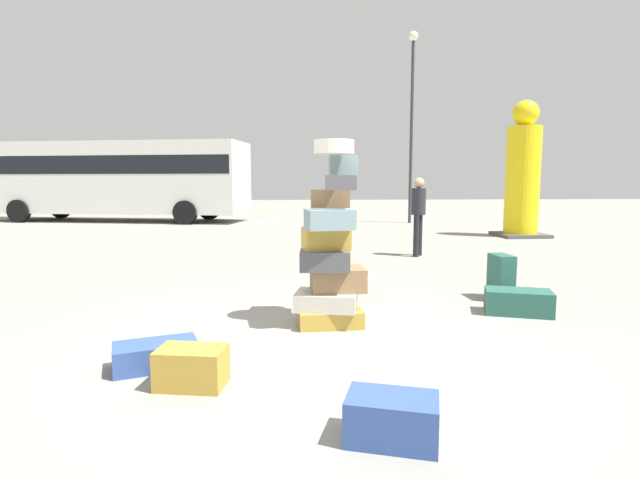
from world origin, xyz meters
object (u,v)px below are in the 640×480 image
at_px(yellow_dummy_statue, 523,177).
at_px(suitcase_navy_right_side, 156,355).
at_px(suitcase_teal_left_side, 518,302).
at_px(suitcase_tower, 331,256).
at_px(suitcase_teal_foreground_far, 501,277).
at_px(suitcase_cream_white_trunk, 356,292).
at_px(lamp_post, 412,103).
at_px(suitcase_tan_foreground_near, 192,367).
at_px(parked_bus, 116,176).
at_px(person_bearded_onlooker, 418,209).
at_px(suitcase_navy_behind_tower, 392,419).

bearing_deg(yellow_dummy_statue, suitcase_navy_right_side, -129.82).
distance_m(suitcase_teal_left_side, suitcase_navy_right_side, 4.12).
bearing_deg(suitcase_tower, suitcase_teal_foreground_far, 22.61).
bearing_deg(suitcase_tower, suitcase_cream_white_trunk, 65.48).
xyz_separation_m(suitcase_navy_right_side, lamp_post, (6.01, 14.60, 4.48)).
relative_size(suitcase_tan_foreground_near, parked_bus, 0.05).
bearing_deg(yellow_dummy_statue, suitcase_tower, -127.11).
height_order(suitcase_teal_foreground_far, person_bearded_onlooker, person_bearded_onlooker).
bearing_deg(suitcase_cream_white_trunk, suitcase_navy_right_side, -153.83).
relative_size(suitcase_navy_behind_tower, suitcase_tan_foreground_near, 1.08).
height_order(suitcase_teal_foreground_far, suitcase_navy_behind_tower, suitcase_teal_foreground_far).
xyz_separation_m(suitcase_teal_foreground_far, person_bearded_onlooker, (-0.04, 3.91, 0.70)).
relative_size(suitcase_tower, suitcase_cream_white_trunk, 2.86).
distance_m(person_bearded_onlooker, yellow_dummy_statue, 5.39).
xyz_separation_m(parked_bus, lamp_post, (11.68, -1.82, 2.75)).
height_order(person_bearded_onlooker, lamp_post, lamp_post).
xyz_separation_m(person_bearded_onlooker, lamp_post, (2.08, 8.57, 3.59)).
bearing_deg(suitcase_tan_foreground_near, suitcase_teal_left_side, 37.52).
bearing_deg(suitcase_cream_white_trunk, lamp_post, 53.02).
xyz_separation_m(suitcase_tower, suitcase_cream_white_trunk, (0.42, 0.91, -0.62)).
distance_m(suitcase_navy_behind_tower, parked_bus, 19.30).
xyz_separation_m(suitcase_teal_foreground_far, suitcase_tan_foreground_near, (-3.60, -2.54, -0.15)).
xyz_separation_m(suitcase_tower, suitcase_tan_foreground_near, (-1.22, -1.55, -0.62)).
bearing_deg(person_bearded_onlooker, yellow_dummy_statue, 164.87).
relative_size(suitcase_tower, suitcase_navy_right_side, 2.95).
relative_size(suitcase_teal_left_side, suitcase_navy_behind_tower, 1.37).
bearing_deg(suitcase_tower, suitcase_navy_right_side, -144.63).
xyz_separation_m(suitcase_teal_foreground_far, lamp_post, (2.03, 12.48, 4.28)).
relative_size(person_bearded_onlooker, yellow_dummy_statue, 0.43).
distance_m(yellow_dummy_statue, parked_bus, 15.27).
xyz_separation_m(suitcase_cream_white_trunk, suitcase_navy_behind_tower, (-0.28, -3.36, -0.01)).
bearing_deg(yellow_dummy_statue, lamp_post, 111.08).
bearing_deg(parked_bus, suitcase_cream_white_trunk, -49.82).
bearing_deg(suitcase_navy_right_side, lamp_post, 49.25).
relative_size(suitcase_teal_foreground_far, person_bearded_onlooker, 0.36).
relative_size(suitcase_navy_right_side, suitcase_tan_foreground_near, 1.33).
height_order(suitcase_navy_behind_tower, parked_bus, parked_bus).
bearing_deg(suitcase_tan_foreground_near, yellow_dummy_statue, 62.68).
bearing_deg(suitcase_tan_foreground_near, suitcase_cream_white_trunk, 66.35).
height_order(suitcase_navy_behind_tower, yellow_dummy_statue, yellow_dummy_statue).
xyz_separation_m(suitcase_teal_left_side, suitcase_teal_foreground_far, (0.11, 0.72, 0.16)).
relative_size(parked_bus, lamp_post, 1.51).
bearing_deg(suitcase_navy_right_side, suitcase_tan_foreground_near, -66.21).
height_order(suitcase_navy_right_side, suitcase_cream_white_trunk, suitcase_cream_white_trunk).
distance_m(suitcase_navy_right_side, yellow_dummy_statue, 12.54).
bearing_deg(suitcase_navy_right_side, parked_bus, 90.68).
height_order(suitcase_navy_behind_tower, lamp_post, lamp_post).
bearing_deg(parked_bus, suitcase_navy_right_side, -58.88).
height_order(suitcase_teal_left_side, parked_bus, parked_bus).
bearing_deg(suitcase_teal_left_side, suitcase_navy_right_side, -141.29).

